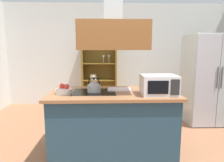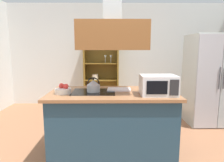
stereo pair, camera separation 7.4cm
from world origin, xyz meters
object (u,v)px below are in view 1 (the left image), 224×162
microwave (159,85)px  wine_glass_on_counter (145,78)px  refrigerator (208,79)px  kettle (94,86)px  cutting_board (119,89)px  fruit_bowl (64,90)px  dish_cabinet (99,77)px

microwave → wine_glass_on_counter: microwave is taller
refrigerator → kettle: 2.55m
refrigerator → wine_glass_on_counter: bearing=-150.0°
kettle → cutting_board: kettle is taller
kettle → microwave: size_ratio=0.45×
wine_glass_on_counter → fruit_bowl: wine_glass_on_counter is taller
refrigerator → fruit_bowl: 2.95m
dish_cabinet → fruit_bowl: 2.62m
dish_cabinet → wine_glass_on_counter: size_ratio=8.49×
wine_glass_on_counter → microwave: bearing=-81.8°
refrigerator → wine_glass_on_counter: refrigerator is taller
kettle → wine_glass_on_counter: kettle is taller
kettle → wine_glass_on_counter: 0.86m
kettle → fruit_bowl: size_ratio=0.95×
microwave → wine_glass_on_counter: bearing=98.2°
cutting_board → microwave: microwave is taller
kettle → fruit_bowl: kettle is taller
refrigerator → kettle: refrigerator is taller
fruit_bowl → microwave: bearing=-4.2°
refrigerator → wine_glass_on_counter: size_ratio=8.69×
refrigerator → fruit_bowl: refrigerator is taller
dish_cabinet → microwave: 2.83m
dish_cabinet → cutting_board: size_ratio=5.15×
dish_cabinet → fruit_bowl: dish_cabinet is taller
dish_cabinet → microwave: bearing=-72.1°
cutting_board → microwave: 0.61m
cutting_board → wine_glass_on_counter: bearing=24.2°
microwave → fruit_bowl: size_ratio=2.12×
microwave → wine_glass_on_counter: 0.52m
dish_cabinet → wine_glass_on_counter: (0.79, -2.17, 0.27)m
dish_cabinet → wine_glass_on_counter: bearing=-69.9°
dish_cabinet → fruit_bowl: (-0.40, -2.59, 0.17)m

